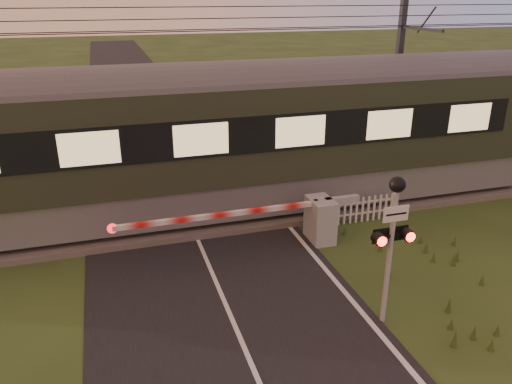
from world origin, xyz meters
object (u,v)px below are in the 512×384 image
object	(u,v)px
picket_fence	(351,211)
catenary_mast	(398,80)
boom_gate	(312,219)
crossing_signal	(393,226)

from	to	relation	value
picket_fence	catenary_mast	world-z (taller)	catenary_mast
boom_gate	crossing_signal	distance (m)	4.12
picket_fence	boom_gate	bearing A→B (deg)	-155.12
boom_gate	catenary_mast	distance (m)	7.75
crossing_signal	picket_fence	world-z (taller)	crossing_signal
boom_gate	picket_fence	bearing A→B (deg)	24.88
picket_fence	catenary_mast	distance (m)	6.38
catenary_mast	crossing_signal	bearing A→B (deg)	-121.65
picket_fence	catenary_mast	xyz separation A→B (m)	(3.79, 4.12, 3.06)
boom_gate	catenary_mast	world-z (taller)	catenary_mast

